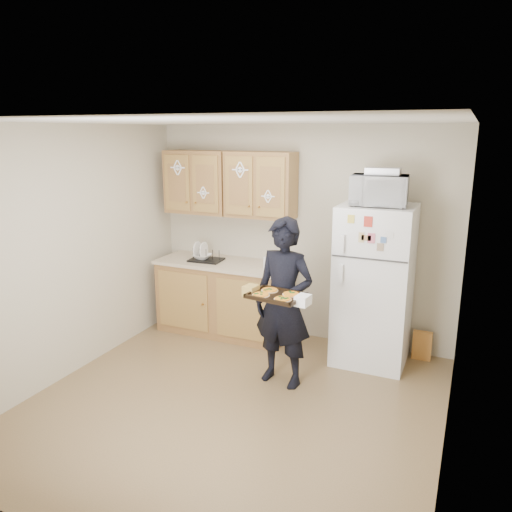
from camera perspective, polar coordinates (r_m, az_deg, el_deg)
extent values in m
plane|color=brown|center=(4.76, -2.61, -16.58)|extent=(3.60, 3.60, 0.00)
plane|color=silver|center=(4.09, -3.02, 15.10)|extent=(3.60, 3.60, 0.00)
cube|color=#BAAF96|center=(5.88, 5.10, 2.50)|extent=(3.60, 0.04, 2.50)
cube|color=#BAAF96|center=(2.87, -19.44, -11.02)|extent=(3.60, 0.04, 2.50)
cube|color=#BAAF96|center=(5.29, -20.49, 0.35)|extent=(0.04, 3.60, 2.50)
cube|color=#BAAF96|center=(3.84, 22.08, -4.85)|extent=(0.04, 3.60, 2.50)
cube|color=white|center=(5.40, 13.31, -3.28)|extent=(0.75, 0.70, 1.70)
cube|color=brown|center=(6.13, -3.61, -4.92)|extent=(1.60, 0.60, 0.86)
cube|color=#C1B194|center=(6.00, -3.68, -0.86)|extent=(1.64, 0.64, 0.04)
cube|color=brown|center=(6.14, -6.58, 8.39)|extent=(0.80, 0.33, 0.75)
cube|color=brown|center=(5.77, 0.54, 8.12)|extent=(0.80, 0.33, 0.75)
cube|color=#DEBE4E|center=(5.80, 18.44, -9.68)|extent=(0.20, 0.07, 0.32)
imported|color=black|center=(4.80, 3.16, -5.38)|extent=(0.65, 0.47, 1.65)
cube|color=black|center=(4.47, 2.31, -4.62)|extent=(0.52, 0.41, 0.04)
cylinder|color=orange|center=(4.46, 0.57, -4.45)|extent=(0.16, 0.16, 0.02)
cylinder|color=orange|center=(4.35, 3.07, -4.92)|extent=(0.16, 0.16, 0.02)
cylinder|color=orange|center=(4.59, 1.59, -3.91)|extent=(0.16, 0.16, 0.02)
cylinder|color=orange|center=(4.48, 4.04, -4.36)|extent=(0.16, 0.16, 0.02)
imported|color=white|center=(5.14, 13.90, 7.29)|extent=(0.58, 0.42, 0.31)
cube|color=silver|center=(5.15, 14.36, 9.38)|extent=(0.34, 0.24, 0.07)
cube|color=black|center=(6.05, -5.73, 0.17)|extent=(0.40, 0.31, 0.15)
imported|color=white|center=(6.08, -6.17, -0.05)|extent=(0.22, 0.22, 0.05)
imported|color=white|center=(5.66, 1.51, -0.45)|extent=(0.11, 0.11, 0.21)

